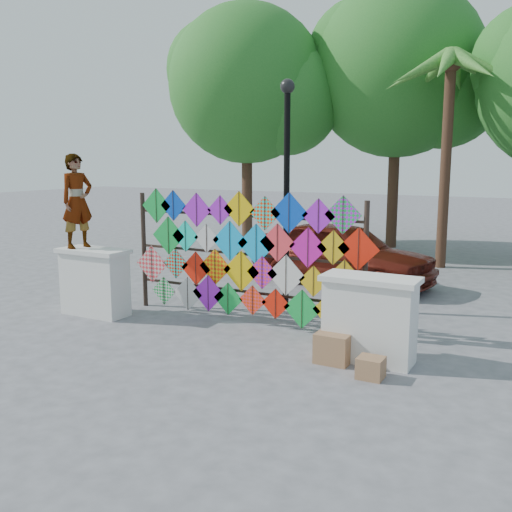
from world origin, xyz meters
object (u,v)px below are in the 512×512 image
at_px(kite_rack, 245,256).
at_px(sedan, 342,253).
at_px(lamppost, 287,173).
at_px(vendor_woman, 77,201).

bearing_deg(kite_rack, sedan, 83.63).
bearing_deg(kite_rack, lamppost, 80.72).
xyz_separation_m(sedan, lamppost, (-0.23, -2.63, 1.93)).
bearing_deg(vendor_woman, sedan, -24.29).
height_order(kite_rack, sedan, kite_rack).
relative_size(sedan, lamppost, 1.00).
relative_size(vendor_woman, sedan, 0.40).
bearing_deg(vendor_woman, lamppost, -44.47).
bearing_deg(lamppost, vendor_woman, -146.69).
bearing_deg(sedan, vendor_woman, 153.87).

